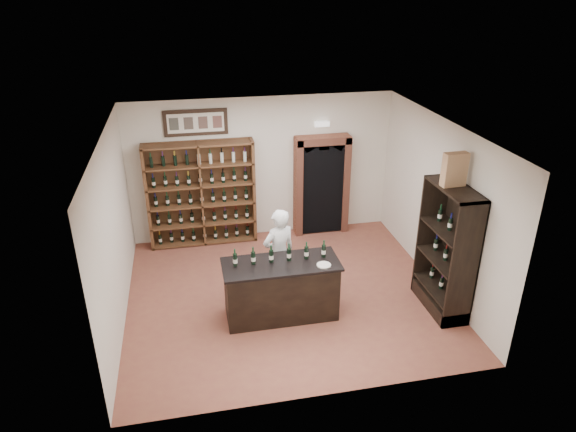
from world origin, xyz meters
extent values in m
plane|color=brown|center=(0.00, 0.00, 0.00)|extent=(5.50, 5.50, 0.00)
plane|color=white|center=(0.00, 0.00, 3.00)|extent=(5.50, 5.50, 0.00)
cube|color=silver|center=(0.00, 2.50, 1.50)|extent=(5.50, 0.04, 3.00)
cube|color=silver|center=(-2.75, 0.00, 1.50)|extent=(0.04, 5.00, 3.00)
cube|color=silver|center=(2.75, 0.00, 1.50)|extent=(0.04, 5.00, 3.00)
cube|color=brown|center=(-1.30, 2.47, 1.10)|extent=(2.20, 0.02, 2.20)
cube|color=brown|center=(-2.37, 2.29, 1.10)|extent=(0.06, 0.38, 2.20)
cube|color=brown|center=(-0.23, 2.29, 1.10)|extent=(0.06, 0.38, 2.20)
cube|color=brown|center=(-1.30, 2.29, 1.10)|extent=(0.04, 0.38, 2.20)
cube|color=brown|center=(-1.30, 2.29, 0.04)|extent=(2.18, 0.38, 0.04)
cube|color=brown|center=(-1.30, 2.29, 0.46)|extent=(2.18, 0.38, 0.04)
cube|color=brown|center=(-1.30, 2.29, 0.89)|extent=(2.18, 0.38, 0.03)
cube|color=brown|center=(-1.30, 2.29, 1.31)|extent=(2.18, 0.38, 0.04)
cube|color=brown|center=(-1.30, 2.29, 1.74)|extent=(2.18, 0.38, 0.04)
cube|color=brown|center=(-1.30, 2.29, 2.16)|extent=(2.18, 0.38, 0.04)
cube|color=black|center=(-1.30, 2.47, 2.55)|extent=(1.25, 0.04, 0.52)
cube|color=black|center=(1.25, 2.34, 1.06)|extent=(0.97, 0.29, 2.05)
cube|color=#9B513C|center=(0.74, 2.32, 1.07)|extent=(0.14, 0.35, 2.15)
cube|color=#9B513C|center=(1.76, 2.32, 1.07)|extent=(0.14, 0.35, 2.15)
cube|color=#9B513C|center=(1.25, 2.32, 2.09)|extent=(1.15, 0.35, 0.16)
cube|color=white|center=(1.25, 2.42, 2.40)|extent=(0.30, 0.10, 0.10)
cube|color=black|center=(-0.20, -0.60, 0.47)|extent=(1.80, 0.70, 0.94)
cube|color=black|center=(-0.20, -0.60, 0.98)|extent=(1.88, 0.78, 0.04)
cylinder|color=black|center=(-0.92, -0.53, 1.10)|extent=(0.07, 0.07, 0.21)
cylinder|color=beige|center=(-0.92, -0.53, 1.09)|extent=(0.07, 0.07, 0.07)
cylinder|color=#194B2A|center=(-0.92, -0.53, 1.25)|extent=(0.03, 0.03, 0.09)
cylinder|color=black|center=(-0.63, -0.53, 1.10)|extent=(0.07, 0.07, 0.21)
cylinder|color=beige|center=(-0.63, -0.53, 1.09)|extent=(0.07, 0.07, 0.07)
cylinder|color=#194B2A|center=(-0.63, -0.53, 1.25)|extent=(0.03, 0.03, 0.09)
cylinder|color=black|center=(-0.34, -0.53, 1.10)|extent=(0.07, 0.07, 0.21)
cylinder|color=beige|center=(-0.34, -0.53, 1.09)|extent=(0.07, 0.07, 0.07)
cylinder|color=#194B2A|center=(-0.34, -0.53, 1.25)|extent=(0.03, 0.03, 0.09)
cylinder|color=black|center=(-0.06, -0.53, 1.10)|extent=(0.07, 0.07, 0.21)
cylinder|color=beige|center=(-0.06, -0.53, 1.09)|extent=(0.07, 0.07, 0.07)
cylinder|color=#194B2A|center=(-0.06, -0.53, 1.25)|extent=(0.03, 0.03, 0.09)
cylinder|color=black|center=(0.23, -0.53, 1.10)|extent=(0.07, 0.07, 0.21)
cylinder|color=beige|center=(0.23, -0.53, 1.09)|extent=(0.07, 0.07, 0.07)
cylinder|color=#194B2A|center=(0.23, -0.53, 1.25)|extent=(0.03, 0.03, 0.09)
cylinder|color=black|center=(0.52, -0.53, 1.10)|extent=(0.07, 0.07, 0.21)
cylinder|color=beige|center=(0.52, -0.53, 1.09)|extent=(0.07, 0.07, 0.07)
cylinder|color=#194B2A|center=(0.52, -0.53, 1.25)|extent=(0.03, 0.03, 0.09)
cube|color=black|center=(2.72, -0.90, 1.10)|extent=(0.02, 1.20, 2.20)
cube|color=black|center=(2.49, -1.48, 1.10)|extent=(0.48, 0.04, 2.20)
cube|color=black|center=(2.49, -0.32, 1.10)|extent=(0.48, 0.04, 2.20)
cube|color=black|center=(2.49, -0.90, 2.18)|extent=(0.48, 1.20, 0.04)
cube|color=black|center=(2.49, -0.90, 0.12)|extent=(0.48, 1.20, 0.24)
cube|color=black|center=(2.49, -0.90, 0.35)|extent=(0.48, 1.16, 0.03)
cube|color=black|center=(2.49, -0.90, 0.90)|extent=(0.48, 1.16, 0.03)
cube|color=black|center=(2.49, -0.90, 1.45)|extent=(0.48, 1.16, 0.03)
imported|color=silver|center=(-0.12, 0.00, 0.83)|extent=(0.70, 0.58, 1.66)
cylinder|color=beige|center=(0.45, -0.81, 1.01)|extent=(0.23, 0.23, 0.02)
cube|color=#AA8059|center=(2.47, -0.82, 2.47)|extent=(0.39, 0.18, 0.53)
camera|label=1|loc=(-1.52, -7.56, 5.14)|focal=32.00mm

